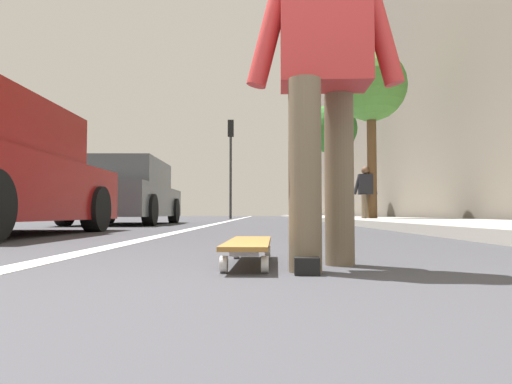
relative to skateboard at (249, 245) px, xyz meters
name	(u,v)px	position (x,y,z in m)	size (l,w,h in m)	color
ground_plane	(262,224)	(8.64, -0.05, -0.09)	(80.00, 80.00, 0.00)	#38383D
lane_stripe_white	(238,219)	(18.64, 1.05, -0.09)	(52.00, 0.16, 0.01)	silver
sidewalk_curb	(346,218)	(16.64, -3.53, -0.03)	(52.00, 3.20, 0.12)	#9E9B93
building_facade	(378,91)	(20.64, -5.96, 6.38)	(40.00, 1.20, 12.94)	slate
skateboard	(249,245)	(0.00, 0.00, 0.00)	(0.85, 0.23, 0.11)	white
skater_person	(324,61)	(-0.15, -0.35, 0.84)	(0.46, 0.72, 1.64)	brown
parked_car_mid	(126,194)	(8.38, 3.12, 0.62)	(4.62, 2.03, 1.49)	#4C5156
traffic_light	(231,151)	(19.55, 1.45, 3.18)	(0.33, 0.28, 4.78)	#2D2D2D
street_tree_mid	(371,88)	(10.42, -3.13, 3.69)	(1.98, 1.98, 4.83)	brown
street_tree_far	(332,130)	(17.44, -3.13, 3.80)	(2.16, 2.16, 5.03)	brown
pedestrian_distant	(366,191)	(10.38, -2.93, 0.79)	(0.44, 0.68, 1.55)	brown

